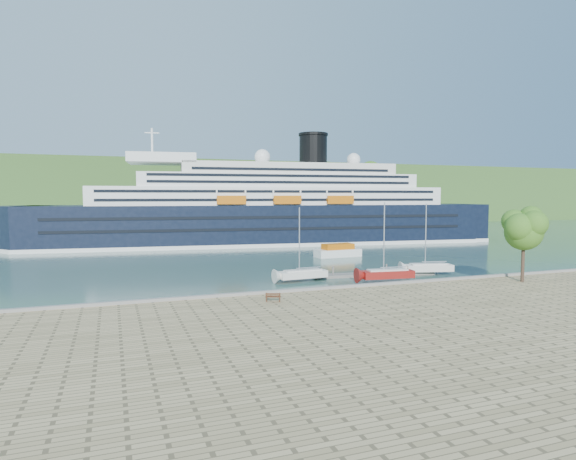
# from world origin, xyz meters

# --- Properties ---
(ground) EXTENTS (400.00, 400.00, 0.00)m
(ground) POSITION_xyz_m (0.00, 0.00, 0.00)
(ground) COLOR #30564C
(ground) RESTS_ON ground
(far_hillside) EXTENTS (400.00, 50.00, 24.00)m
(far_hillside) POSITION_xyz_m (0.00, 145.00, 12.00)
(far_hillside) COLOR #334F1F
(far_hillside) RESTS_ON ground
(quay_coping) EXTENTS (220.00, 0.50, 0.30)m
(quay_coping) POSITION_xyz_m (0.00, -0.20, 1.15)
(quay_coping) COLOR slate
(quay_coping) RESTS_ON promenade
(cruise_ship) EXTENTS (115.74, 29.78, 25.73)m
(cruise_ship) POSITION_xyz_m (3.16, 58.64, 12.86)
(cruise_ship) COLOR black
(cruise_ship) RESTS_ON ground
(park_bench) EXTENTS (1.62, 1.14, 0.96)m
(park_bench) POSITION_xyz_m (-15.20, -4.04, 1.48)
(park_bench) COLOR #4D2916
(park_bench) RESTS_ON promenade
(promenade_tree) EXTENTS (5.79, 5.79, 9.59)m
(promenade_tree) POSITION_xyz_m (15.61, -3.97, 5.79)
(promenade_tree) COLOR #2B661A
(promenade_tree) RESTS_ON promenade
(floating_pontoon) EXTENTS (17.57, 4.55, 0.39)m
(floating_pontoon) POSITION_xyz_m (4.46, 11.04, 0.19)
(floating_pontoon) COLOR slate
(floating_pontoon) RESTS_ON ground
(sailboat_white_near) EXTENTS (7.19, 2.37, 9.16)m
(sailboat_white_near) POSITION_xyz_m (-6.41, 10.20, 4.58)
(sailboat_white_near) COLOR silver
(sailboat_white_near) RESTS_ON ground
(sailboat_red) EXTENTS (7.74, 2.92, 9.76)m
(sailboat_red) POSITION_xyz_m (3.68, 6.19, 4.88)
(sailboat_red) COLOR maroon
(sailboat_red) RESTS_ON ground
(sailboat_white_far) EXTENTS (7.64, 3.70, 9.52)m
(sailboat_white_far) POSITION_xyz_m (12.19, 9.12, 4.76)
(sailboat_white_far) COLOR silver
(sailboat_white_far) RESTS_ON ground
(tender_launch) EXTENTS (8.82, 3.59, 2.38)m
(tender_launch) POSITION_xyz_m (9.21, 31.84, 1.19)
(tender_launch) COLOR #C35E0B
(tender_launch) RESTS_ON ground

